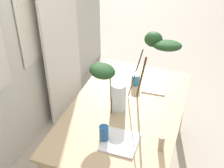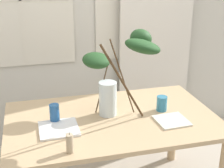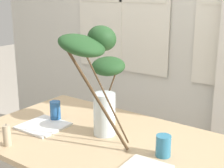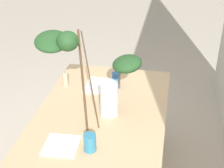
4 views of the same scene
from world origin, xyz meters
name	(u,v)px [view 4 (image 4 of 4)]	position (x,y,z in m)	size (l,w,h in m)	color
dining_table	(101,126)	(0.00, 0.00, 0.63)	(1.52, 0.94, 0.74)	tan
vase_with_branches	(95,70)	(0.02, -0.03, 1.11)	(0.48, 0.74, 0.70)	silver
drinking_glass_blue_left	(116,80)	(-0.41, 0.04, 0.80)	(0.07, 0.07, 0.13)	#235693
drinking_glass_blue_right	(90,143)	(0.39, 0.02, 0.80)	(0.08, 0.08, 0.11)	teal
plate_square_left	(101,86)	(-0.40, -0.08, 0.74)	(0.26, 0.26, 0.01)	white
plate_square_right	(62,145)	(0.40, -0.17, 0.74)	(0.22, 0.22, 0.01)	silver
pillar_candle	(65,79)	(-0.36, -0.38, 0.80)	(0.04, 0.04, 0.13)	tan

